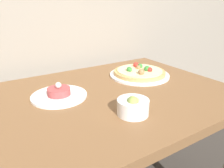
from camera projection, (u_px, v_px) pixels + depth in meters
name	position (u px, v px, depth m)	size (l,w,h in m)	color
dining_table	(105.00, 119.00, 0.94)	(1.08, 0.77, 0.76)	brown
pizza_plate	(140.00, 73.00, 1.12)	(0.30, 0.30, 0.06)	white
tartare_plate	(59.00, 94.00, 0.87)	(0.22, 0.22, 0.06)	white
small_bowl	(133.00, 106.00, 0.73)	(0.11, 0.11, 0.07)	white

